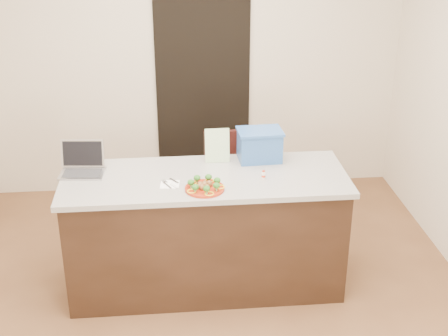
{
  "coord_description": "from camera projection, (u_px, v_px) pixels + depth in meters",
  "views": [
    {
      "loc": [
        -0.25,
        -3.79,
        2.83
      ],
      "look_at": [
        0.13,
        0.2,
        1.0
      ],
      "focal_mm": 50.0,
      "sensor_mm": 36.0,
      "label": 1
    }
  ],
  "objects": [
    {
      "name": "blue_box",
      "position": [
        260.0,
        145.0,
        4.69
      ],
      "size": [
        0.34,
        0.26,
        0.24
      ],
      "rotation": [
        0.0,
        0.0,
        0.05
      ],
      "color": "#295497",
      "rests_on": "island"
    },
    {
      "name": "laptop",
      "position": [
        82.0,
        164.0,
        4.53
      ],
      "size": [
        0.33,
        0.27,
        0.22
      ],
      "rotation": [
        0.0,
        0.0,
        -0.09
      ],
      "color": "#A8A8AD",
      "rests_on": "island"
    },
    {
      "name": "doorway",
      "position": [
        203.0,
        92.0,
        6.02
      ],
      "size": [
        0.9,
        0.02,
        2.0
      ],
      "primitive_type": "cube",
      "color": "black",
      "rests_on": "ground"
    },
    {
      "name": "meatballs",
      "position": [
        204.0,
        185.0,
        4.26
      ],
      "size": [
        0.1,
        0.11,
        0.04
      ],
      "color": "brown",
      "rests_on": "plate"
    },
    {
      "name": "island",
      "position": [
        206.0,
        232.0,
        4.66
      ],
      "size": [
        2.06,
        0.76,
        0.92
      ],
      "color": "black",
      "rests_on": "ground"
    },
    {
      "name": "ground",
      "position": [
        209.0,
        302.0,
        4.63
      ],
      "size": [
        4.0,
        4.0,
        0.0
      ],
      "primitive_type": "plane",
      "color": "brown",
      "rests_on": "ground"
    },
    {
      "name": "napkin",
      "position": [
        170.0,
        184.0,
        4.35
      ],
      "size": [
        0.14,
        0.14,
        0.01
      ],
      "primitive_type": "cube",
      "rotation": [
        0.0,
        0.0,
        -0.09
      ],
      "color": "white",
      "rests_on": "island"
    },
    {
      "name": "yogurt_bottle",
      "position": [
        263.0,
        175.0,
        4.43
      ],
      "size": [
        0.03,
        0.03,
        0.06
      ],
      "rotation": [
        0.0,
        0.0,
        0.15
      ],
      "color": "white",
      "rests_on": "island"
    },
    {
      "name": "plate",
      "position": [
        205.0,
        188.0,
        4.27
      ],
      "size": [
        0.27,
        0.27,
        0.02
      ],
      "rotation": [
        0.0,
        0.0,
        0.16
      ],
      "color": "#9A250E",
      "rests_on": "island"
    },
    {
      "name": "room_shell",
      "position": [
        206.0,
        94.0,
        3.96
      ],
      "size": [
        4.0,
        4.0,
        4.0
      ],
      "color": "white",
      "rests_on": "ground"
    },
    {
      "name": "chair",
      "position": [
        230.0,
        180.0,
        5.29
      ],
      "size": [
        0.45,
        0.45,
        0.95
      ],
      "rotation": [
        0.0,
        0.0,
        0.07
      ],
      "color": "#35120F",
      "rests_on": "ground"
    },
    {
      "name": "pepper_rings",
      "position": [
        205.0,
        187.0,
        4.27
      ],
      "size": [
        0.26,
        0.27,
        0.01
      ],
      "color": "gold",
      "rests_on": "plate"
    },
    {
      "name": "leaflet",
      "position": [
        217.0,
        146.0,
        4.66
      ],
      "size": [
        0.18,
        0.04,
        0.26
      ],
      "primitive_type": "cube",
      "rotation": [
        -0.14,
        0.0,
        0.02
      ],
      "color": "white",
      "rests_on": "island"
    },
    {
      "name": "fork",
      "position": [
        167.0,
        183.0,
        4.35
      ],
      "size": [
        0.07,
        0.15,
        0.0
      ],
      "rotation": [
        0.0,
        0.0,
        0.47
      ],
      "color": "#AEAEB2",
      "rests_on": "napkin"
    },
    {
      "name": "knife",
      "position": [
        174.0,
        184.0,
        4.33
      ],
      "size": [
        0.07,
        0.17,
        0.01
      ],
      "rotation": [
        0.0,
        0.0,
        0.61
      ],
      "color": "silver",
      "rests_on": "napkin"
    },
    {
      "name": "broccoli",
      "position": [
        205.0,
        183.0,
        4.26
      ],
      "size": [
        0.23,
        0.23,
        0.04
      ],
      "color": "#1C4F15",
      "rests_on": "plate"
    }
  ]
}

